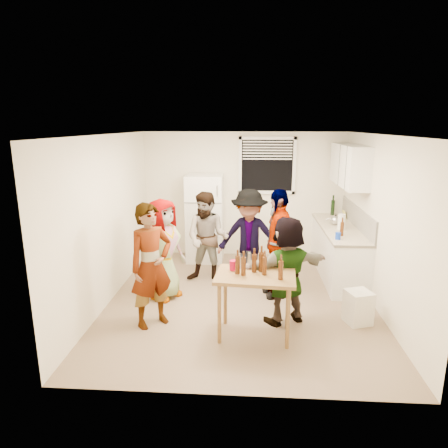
# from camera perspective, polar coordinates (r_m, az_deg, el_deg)

# --- Properties ---
(room) EXTENTS (4.00, 4.50, 2.50)m
(room) POSITION_cam_1_polar(r_m,az_deg,el_deg) (6.29, 2.36, -10.76)
(room) COLOR white
(room) RESTS_ON ground
(window) EXTENTS (1.12, 0.10, 1.06)m
(window) POSITION_cam_1_polar(r_m,az_deg,el_deg) (7.97, 6.17, 8.30)
(window) COLOR white
(window) RESTS_ON room
(refrigerator) EXTENTS (0.70, 0.70, 1.70)m
(refrigerator) POSITION_cam_1_polar(r_m,az_deg,el_deg) (7.85, -2.71, 0.87)
(refrigerator) COLOR white
(refrigerator) RESTS_ON ground
(counter_lower) EXTENTS (0.60, 2.20, 0.86)m
(counter_lower) POSITION_cam_1_polar(r_m,az_deg,el_deg) (7.38, 15.97, -3.92)
(counter_lower) COLOR white
(counter_lower) RESTS_ON ground
(countertop) EXTENTS (0.64, 2.22, 0.04)m
(countertop) POSITION_cam_1_polar(r_m,az_deg,el_deg) (7.26, 16.21, -0.54)
(countertop) COLOR beige
(countertop) RESTS_ON counter_lower
(backsplash) EXTENTS (0.03, 2.20, 0.36)m
(backsplash) POSITION_cam_1_polar(r_m,az_deg,el_deg) (7.28, 18.51, 0.95)
(backsplash) COLOR beige
(backsplash) RESTS_ON countertop
(upper_cabinets) EXTENTS (0.34, 1.60, 0.70)m
(upper_cabinets) POSITION_cam_1_polar(r_m,az_deg,el_deg) (7.30, 17.47, 8.00)
(upper_cabinets) COLOR white
(upper_cabinets) RESTS_ON room
(kettle) EXTENTS (0.27, 0.24, 0.20)m
(kettle) POSITION_cam_1_polar(r_m,az_deg,el_deg) (7.39, 15.59, -0.08)
(kettle) COLOR silver
(kettle) RESTS_ON countertop
(paper_towel) EXTENTS (0.12, 0.12, 0.26)m
(paper_towel) POSITION_cam_1_polar(r_m,az_deg,el_deg) (7.09, 16.35, -0.73)
(paper_towel) COLOR white
(paper_towel) RESTS_ON countertop
(wine_bottle) EXTENTS (0.08, 0.08, 0.30)m
(wine_bottle) POSITION_cam_1_polar(r_m,az_deg,el_deg) (8.15, 15.20, 1.25)
(wine_bottle) COLOR black
(wine_bottle) RESTS_ON countertop
(beer_bottle_counter) EXTENTS (0.06, 0.06, 0.22)m
(beer_bottle_counter) POSITION_cam_1_polar(r_m,az_deg,el_deg) (6.68, 16.43, -1.63)
(beer_bottle_counter) COLOR #47230C
(beer_bottle_counter) RESTS_ON countertop
(blue_cup) EXTENTS (0.08, 0.08, 0.11)m
(blue_cup) POSITION_cam_1_polar(r_m,az_deg,el_deg) (6.46, 15.94, -2.11)
(blue_cup) COLOR #1239C1
(blue_cup) RESTS_ON countertop
(picture_frame) EXTENTS (0.02, 0.17, 0.14)m
(picture_frame) POSITION_cam_1_polar(r_m,az_deg,el_deg) (7.93, 16.79, 1.32)
(picture_frame) COLOR #EFE55C
(picture_frame) RESTS_ON countertop
(trash_bin) EXTENTS (0.39, 0.39, 0.46)m
(trash_bin) POSITION_cam_1_polar(r_m,az_deg,el_deg) (5.82, 18.63, -11.01)
(trash_bin) COLOR silver
(trash_bin) RESTS_ON ground
(serving_table) EXTENTS (1.03, 0.74, 0.83)m
(serving_table) POSITION_cam_1_polar(r_m,az_deg,el_deg) (5.36, 4.34, -15.52)
(serving_table) COLOR brown
(serving_table) RESTS_ON ground
(beer_bottle_table) EXTENTS (0.06, 0.06, 0.25)m
(beer_bottle_table) POSITION_cam_1_polar(r_m,az_deg,el_deg) (5.12, 5.32, -6.73)
(beer_bottle_table) COLOR #47230C
(beer_bottle_table) RESTS_ON serving_table
(red_cup) EXTENTS (0.10, 0.10, 0.13)m
(red_cup) POSITION_cam_1_polar(r_m,az_deg,el_deg) (5.14, 1.32, -6.60)
(red_cup) COLOR #B1062E
(red_cup) RESTS_ON serving_table
(guest_grey) EXTENTS (1.74, 1.48, 0.50)m
(guest_grey) POSITION_cam_1_polar(r_m,az_deg,el_deg) (6.47, -8.43, -10.20)
(guest_grey) COLOR gray
(guest_grey) RESTS_ON ground
(guest_stripe) EXTENTS (1.59, 1.64, 0.40)m
(guest_stripe) POSITION_cam_1_polar(r_m,az_deg,el_deg) (5.69, -9.98, -13.83)
(guest_stripe) COLOR #141933
(guest_stripe) RESTS_ON ground
(guest_back_left) EXTENTS (1.04, 1.68, 0.59)m
(guest_back_left) POSITION_cam_1_polar(r_m,az_deg,el_deg) (6.98, -2.29, -8.18)
(guest_back_left) COLOR #553322
(guest_back_left) RESTS_ON ground
(guest_back_right) EXTENTS (1.28, 1.76, 0.60)m
(guest_back_right) POSITION_cam_1_polar(r_m,az_deg,el_deg) (6.89, 3.47, -8.49)
(guest_back_right) COLOR #3A3A3E
(guest_back_right) RESTS_ON ground
(guest_black) EXTENTS (1.88, 1.34, 0.42)m
(guest_black) POSITION_cam_1_polar(r_m,az_deg,el_deg) (6.52, 7.48, -9.95)
(guest_black) COLOR black
(guest_black) RESTS_ON ground
(guest_orange) EXTENTS (1.90, 1.94, 0.44)m
(guest_orange) POSITION_cam_1_polar(r_m,az_deg,el_deg) (5.74, 8.66, -13.51)
(guest_orange) COLOR #CF674C
(guest_orange) RESTS_ON ground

